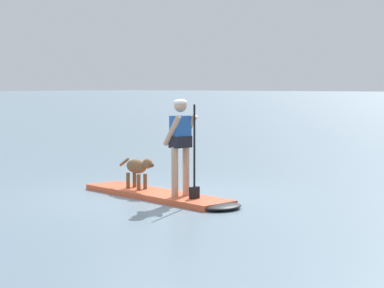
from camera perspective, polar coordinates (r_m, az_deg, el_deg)
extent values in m
plane|color=slate|center=(12.37, -3.01, -4.46)|extent=(400.00, 400.00, 0.00)
cube|color=#E55933|center=(12.37, -3.01, -4.23)|extent=(3.36, 1.15, 0.10)
ellipsoid|color=black|center=(11.17, 2.47, -5.21)|extent=(0.64, 0.80, 0.10)
cylinder|color=tan|center=(11.90, -0.50, -2.24)|extent=(0.12, 0.12, 0.86)
cylinder|color=tan|center=(11.72, -1.44, -2.35)|extent=(0.12, 0.12, 0.86)
cube|color=black|center=(11.76, -0.97, 0.18)|extent=(0.26, 0.38, 0.20)
cube|color=#2659A5|center=(11.74, -0.97, 1.08)|extent=(0.24, 0.36, 0.53)
sphere|color=tan|center=(11.72, -0.98, 3.21)|extent=(0.22, 0.22, 0.22)
ellipsoid|color=white|center=(11.72, -0.98, 3.50)|extent=(0.23, 0.23, 0.11)
cylinder|color=tan|center=(11.87, -0.29, 1.22)|extent=(0.43, 0.14, 0.54)
cylinder|color=tan|center=(11.61, -1.67, 1.14)|extent=(0.43, 0.14, 0.54)
cylinder|color=black|center=(11.51, 0.20, -0.65)|extent=(0.04, 0.04, 1.59)
cube|color=black|center=(11.60, 0.20, -4.08)|extent=(0.10, 0.19, 0.20)
ellipsoid|color=brown|center=(12.74, -4.65, -1.87)|extent=(0.55, 0.28, 0.26)
ellipsoid|color=brown|center=(12.48, -3.73, -1.65)|extent=(0.24, 0.18, 0.18)
ellipsoid|color=#503923|center=(12.39, -3.41, -1.78)|extent=(0.13, 0.09, 0.08)
cylinder|color=brown|center=(13.02, -5.66, -1.51)|extent=(0.27, 0.08, 0.18)
cylinder|color=brown|center=(12.70, -3.93, -3.12)|extent=(0.07, 0.07, 0.28)
cylinder|color=brown|center=(12.60, -4.47, -3.19)|extent=(0.07, 0.07, 0.28)
cylinder|color=brown|center=(12.94, -4.82, -2.98)|extent=(0.07, 0.07, 0.28)
cylinder|color=brown|center=(12.85, -5.36, -3.04)|extent=(0.07, 0.07, 0.28)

